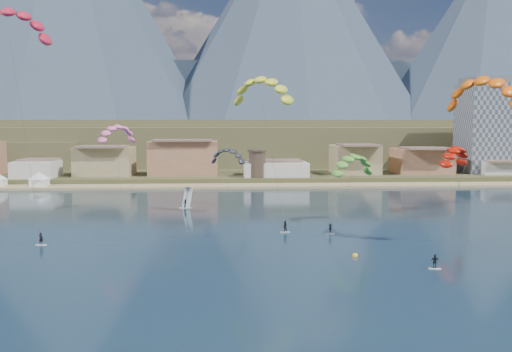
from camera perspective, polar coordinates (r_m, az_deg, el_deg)
The scene contains 17 objects.
ground at distance 63.54m, azimuth 1.68°, elevation -11.69°, with size 2400.00×2400.00×0.00m, color black.
beach at distance 167.63m, azimuth -1.44°, elevation -1.01°, with size 2200.00×12.00×0.90m.
land at distance 620.85m, azimuth -2.79°, elevation 3.53°, with size 2200.00×900.00×4.00m.
foothills at distance 294.48m, azimuth 2.13°, elevation 3.40°, with size 940.00×210.00×18.00m.
mountain_ridge at distance 894.02m, azimuth -3.95°, elevation 13.70°, with size 2060.00×480.00×400.00m.
town at distance 186.12m, azimuth -14.02°, elevation 1.85°, with size 400.00×24.00×12.00m.
apartment_tower at distance 209.06m, azimuth 22.39°, elevation 4.66°, with size 20.00×16.00×32.00m.
watchtower at distance 175.28m, azimuth 0.10°, elevation 1.27°, with size 5.82×5.82×8.60m.
kitesurfer_red at distance 105.71m, azimuth -23.29°, elevation 13.97°, with size 15.14×14.98×38.76m.
kitesurfer_yellow at distance 111.77m, azimuth 0.65°, elevation 8.84°, with size 13.54×21.04×30.09m.
kitesurfer_orange at distance 90.50m, azimuth 21.77°, elevation 8.07°, with size 17.82×17.92×28.32m.
kitesurfer_green at distance 107.40m, azimuth 9.58°, elevation 1.37°, with size 11.72×14.81×15.97m.
distant_kite_pink at distance 122.44m, azimuth -13.66°, elevation 4.38°, with size 8.53×8.48×19.81m.
distant_kite_dark at distance 129.88m, azimuth -2.81°, elevation 2.27°, with size 8.92×7.11×14.97m.
distant_kite_red at distance 123.69m, azimuth 19.11°, elevation 2.17°, with size 9.47×9.53×15.97m.
windsurfer at distance 126.48m, azimuth -6.95°, elevation -2.54°, with size 2.63×2.87×4.60m.
buoy at distance 81.81m, azimuth 9.83°, elevation -7.81°, with size 0.78×0.78×0.78m.
Camera 1 is at (-5.29, -60.55, 18.50)m, focal length 40.24 mm.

